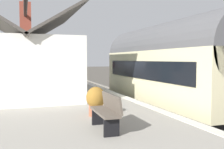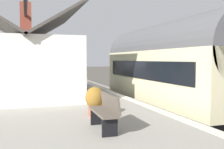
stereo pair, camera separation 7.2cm
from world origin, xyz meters
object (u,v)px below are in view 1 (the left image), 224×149
at_px(station_building, 27,65).
at_px(planter_by_door, 46,77).
at_px(bench_by_lamp, 107,111).
at_px(bench_platform_end, 50,76).
at_px(planter_edge_far, 38,80).
at_px(planter_under_sign, 80,87).
at_px(station_sign_board, 82,67).
at_px(planter_bench_left, 96,100).
at_px(train, 167,68).

relative_size(station_building, planter_by_door, 9.71).
relative_size(station_building, bench_by_lamp, 4.89).
distance_m(bench_platform_end, planter_edge_far, 1.04).
bearing_deg(planter_under_sign, station_sign_board, -13.83).
bearing_deg(planter_edge_far, bench_by_lamp, -175.69).
distance_m(planter_under_sign, planter_bench_left, 5.71).
relative_size(train, station_sign_board, 6.04).
relative_size(planter_edge_far, station_sign_board, 0.47).
bearing_deg(bench_by_lamp, planter_bench_left, -5.68).
height_order(station_building, planter_under_sign, station_building).
bearing_deg(bench_platform_end, train, -152.59).
distance_m(station_building, bench_platform_end, 7.00).
bearing_deg(planter_bench_left, bench_by_lamp, 174.32).
height_order(station_building, station_sign_board, station_building).
bearing_deg(bench_platform_end, planter_edge_far, 118.49).
bearing_deg(planter_edge_far, planter_under_sign, -162.69).
xyz_separation_m(bench_by_lamp, planter_bench_left, (1.62, -0.16, 0.00)).
bearing_deg(station_sign_board, bench_by_lamp, 170.64).
height_order(train, bench_platform_end, train).
xyz_separation_m(bench_platform_end, planter_bench_left, (-11.96, -0.25, 0.00)).
bearing_deg(station_sign_board, bench_platform_end, 51.97).
bearing_deg(planter_under_sign, planter_edge_far, 17.31).
bearing_deg(planter_by_door, train, -156.98).
relative_size(train, bench_by_lamp, 6.74).
bearing_deg(station_sign_board, train, -160.76).
distance_m(station_building, planter_under_sign, 2.89).
height_order(planter_under_sign, station_sign_board, station_sign_board).
xyz_separation_m(planter_bench_left, planter_edge_far, (11.48, 1.15, -0.20)).
height_order(planter_under_sign, planter_by_door, planter_under_sign).
height_order(planter_bench_left, station_sign_board, station_sign_board).
relative_size(train, planter_by_door, 13.37).
distance_m(train, bench_platform_end, 10.01).
height_order(planter_by_door, planter_edge_far, planter_edge_far).
bearing_deg(planter_under_sign, station_building, 99.38).
bearing_deg(bench_by_lamp, bench_platform_end, 0.38).
bearing_deg(station_building, planter_edge_far, -7.34).
height_order(planter_by_door, planter_bench_left, planter_bench_left).
bearing_deg(planter_bench_left, station_building, 20.44).
height_order(planter_bench_left, planter_edge_far, planter_bench_left).
bearing_deg(station_sign_board, station_building, 143.63).
bearing_deg(bench_by_lamp, train, -43.58).
bearing_deg(station_building, station_sign_board, -36.37).
height_order(station_building, planter_edge_far, station_building).
bearing_deg(bench_by_lamp, station_sign_board, -9.36).
distance_m(planter_bench_left, planter_edge_far, 11.54).
xyz_separation_m(train, planter_by_door, (11.11, 4.72, -1.07)).
relative_size(planter_under_sign, planter_bench_left, 0.89).
bearing_deg(planter_by_door, bench_by_lamp, -179.21).
distance_m(bench_platform_end, planter_by_door, 2.27).
distance_m(bench_platform_end, planter_under_sign, 6.36).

